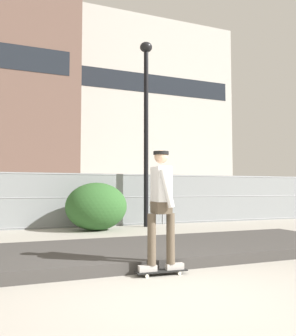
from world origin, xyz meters
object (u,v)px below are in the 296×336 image
at_px(skater, 161,201).
at_px(shrub_center, 96,206).
at_px(parked_car_mid, 90,200).
at_px(skateboard, 161,271).
at_px(street_lamp, 146,110).

relative_size(skater, shrub_center, 0.94).
bearing_deg(parked_car_mid, shrub_center, -98.70).
xyz_separation_m(skateboard, parked_car_mid, (0.89, 9.74, 0.78)).
bearing_deg(parked_car_mid, street_lamp, -69.86).
bearing_deg(street_lamp, skateboard, -108.74).
bearing_deg(street_lamp, parked_car_mid, 110.14).
relative_size(skater, street_lamp, 0.28).
bearing_deg(shrub_center, skateboard, -92.90).
relative_size(skateboard, parked_car_mid, 0.18).
xyz_separation_m(skater, shrub_center, (0.30, 5.88, -0.37)).
distance_m(street_lamp, parked_car_mid, 4.89).
distance_m(skater, shrub_center, 5.90).
distance_m(street_lamp, shrub_center, 3.84).
xyz_separation_m(skateboard, skater, (0.00, 0.00, 1.07)).
bearing_deg(skateboard, street_lamp, 71.26).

